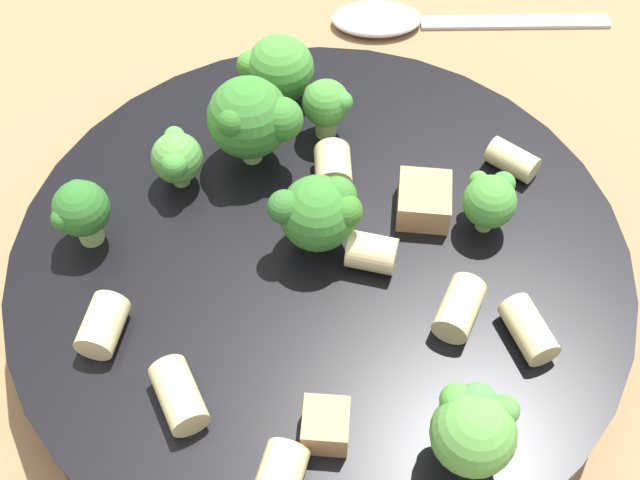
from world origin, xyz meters
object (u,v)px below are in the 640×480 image
at_px(broccoli_floret_1, 177,158).
at_px(rigatoni_3, 372,253).
at_px(rigatoni_0, 280,476).
at_px(chicken_chunk_0, 326,425).
at_px(broccoli_floret_6, 252,119).
at_px(pasta_bowl, 320,271).
at_px(rigatoni_4, 512,160).
at_px(chicken_chunk_1, 424,200).
at_px(broccoli_floret_0, 474,429).
at_px(spoon, 413,19).
at_px(rigatoni_7, 333,167).
at_px(rigatoni_1, 179,395).
at_px(rigatoni_6, 459,308).
at_px(broccoli_floret_2, 487,193).
at_px(rigatoni_5, 103,325).
at_px(broccoli_floret_7, 277,69).
at_px(broccoli_floret_5, 80,209).
at_px(broccoli_floret_4, 327,104).
at_px(broccoli_floret_3, 316,211).

height_order(broccoli_floret_1, rigatoni_3, broccoli_floret_1).
relative_size(rigatoni_0, chicken_chunk_0, 1.22).
bearing_deg(broccoli_floret_6, pasta_bowl, 107.74).
bearing_deg(rigatoni_4, pasta_bowl, 17.01).
relative_size(rigatoni_0, chicken_chunk_1, 0.84).
xyz_separation_m(broccoli_floret_0, chicken_chunk_1, (-0.02, -0.12, -0.02)).
height_order(broccoli_floret_0, spoon, broccoli_floret_0).
height_order(rigatoni_0, rigatoni_7, same).
bearing_deg(rigatoni_1, chicken_chunk_0, 156.37).
bearing_deg(rigatoni_0, chicken_chunk_0, -141.31).
height_order(rigatoni_3, rigatoni_6, same).
bearing_deg(pasta_bowl, broccoli_floret_2, -175.98).
xyz_separation_m(rigatoni_3, chicken_chunk_1, (-0.03, -0.02, -0.00)).
distance_m(chicken_chunk_1, spoon, 0.19).
relative_size(rigatoni_0, rigatoni_6, 0.86).
height_order(broccoli_floret_6, rigatoni_3, broccoli_floret_6).
relative_size(broccoli_floret_6, rigatoni_1, 1.66).
distance_m(rigatoni_5, rigatoni_7, 0.13).
bearing_deg(pasta_bowl, broccoli_floret_7, -89.20).
distance_m(rigatoni_3, rigatoni_7, 0.05).
bearing_deg(broccoli_floret_5, rigatoni_0, 116.77).
bearing_deg(rigatoni_3, pasta_bowl, -25.51).
distance_m(pasta_bowl, rigatoni_4, 0.11).
relative_size(broccoli_floret_2, rigatoni_4, 1.24).
distance_m(broccoli_floret_5, broccoli_floret_6, 0.09).
height_order(rigatoni_6, chicken_chunk_0, same).
relative_size(rigatoni_3, spoon, 0.12).
relative_size(broccoli_floret_6, chicken_chunk_1, 1.74).
bearing_deg(rigatoni_5, rigatoni_7, -149.44).
height_order(rigatoni_0, rigatoni_3, same).
bearing_deg(broccoli_floret_0, rigatoni_7, -82.20).
distance_m(broccoli_floret_4, rigatoni_3, 0.08).
xyz_separation_m(pasta_bowl, rigatoni_1, (0.07, 0.06, 0.02)).
bearing_deg(broccoli_floret_4, broccoli_floret_5, 19.90).
relative_size(broccoli_floret_4, chicken_chunk_0, 1.76).
distance_m(broccoli_floret_3, broccoli_floret_5, 0.11).
xyz_separation_m(broccoli_floret_0, broccoli_floret_3, (0.04, -0.11, -0.00)).
bearing_deg(rigatoni_3, rigatoni_0, 58.15).
bearing_deg(broccoli_floret_3, broccoli_floret_0, 107.95).
relative_size(broccoli_floret_5, rigatoni_5, 1.42).
relative_size(broccoli_floret_7, chicken_chunk_1, 1.42).
bearing_deg(rigatoni_5, rigatoni_0, 128.27).
xyz_separation_m(broccoli_floret_6, rigatoni_3, (-0.04, 0.07, -0.02)).
relative_size(rigatoni_1, rigatoni_7, 1.30).
distance_m(broccoli_floret_1, broccoli_floret_7, 0.07).
relative_size(broccoli_floret_1, chicken_chunk_0, 1.55).
relative_size(broccoli_floret_2, chicken_chunk_1, 1.11).
relative_size(broccoli_floret_6, rigatoni_0, 2.08).
distance_m(broccoli_floret_2, rigatoni_7, 0.07).
bearing_deg(rigatoni_0, rigatoni_3, -121.85).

